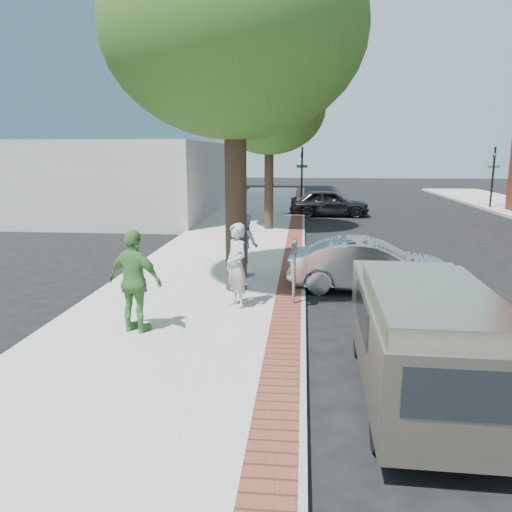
# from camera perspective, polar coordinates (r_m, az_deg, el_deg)

# --- Properties ---
(ground) EXTENTS (120.00, 120.00, 0.00)m
(ground) POSITION_cam_1_polar(r_m,az_deg,el_deg) (10.57, -0.34, -7.41)
(ground) COLOR black
(ground) RESTS_ON ground
(sidewalk) EXTENTS (5.00, 60.00, 0.15)m
(sidewalk) POSITION_cam_1_polar(r_m,az_deg,el_deg) (18.42, -2.51, 1.14)
(sidewalk) COLOR #9E9991
(sidewalk) RESTS_ON ground
(brick_strip) EXTENTS (0.60, 60.00, 0.01)m
(brick_strip) POSITION_cam_1_polar(r_m,az_deg,el_deg) (18.24, 4.35, 1.26)
(brick_strip) COLOR brown
(brick_strip) RESTS_ON sidewalk
(curb) EXTENTS (0.10, 60.00, 0.15)m
(curb) POSITION_cam_1_polar(r_m,az_deg,el_deg) (18.25, 5.44, 1.00)
(curb) COLOR gray
(curb) RESTS_ON ground
(office_tower) EXTENTS (18.00, 22.00, 24.00)m
(office_tower) POSITION_cam_1_polar(r_m,az_deg,el_deg) (35.89, -19.65, 24.89)
(office_tower) COLOR slate
(office_tower) RESTS_ON ground
(office_base) EXTENTS (18.20, 22.20, 4.00)m
(office_base) POSITION_cam_1_polar(r_m,az_deg,el_deg) (34.89, -18.51, 8.77)
(office_base) COLOR gray
(office_base) RESTS_ON ground
(signal_near) EXTENTS (0.70, 0.15, 3.80)m
(signal_near) POSITION_cam_1_polar(r_m,az_deg,el_deg) (31.95, 5.27, 9.54)
(signal_near) COLOR black
(signal_near) RESTS_ON ground
(signal_far) EXTENTS (0.70, 0.15, 3.80)m
(signal_far) POSITION_cam_1_polar(r_m,az_deg,el_deg) (33.96, 25.47, 8.60)
(signal_far) COLOR black
(signal_far) RESTS_ON ground
(tree_near) EXTENTS (6.00, 6.00, 8.51)m
(tree_near) POSITION_cam_1_polar(r_m,az_deg,el_deg) (12.24, -2.48, 24.52)
(tree_near) COLOR black
(tree_near) RESTS_ON sidewalk
(tree_far) EXTENTS (4.80, 4.80, 7.14)m
(tree_far) POSITION_cam_1_polar(r_m,az_deg,el_deg) (22.06, 1.52, 16.52)
(tree_far) COLOR black
(tree_far) RESTS_ON sidewalk
(parking_meter) EXTENTS (0.12, 0.32, 1.47)m
(parking_meter) POSITION_cam_1_polar(r_m,az_deg,el_deg) (10.97, 4.40, -0.19)
(parking_meter) COLOR gray
(parking_meter) RESTS_ON sidewalk
(person_gray) EXTENTS (0.75, 0.81, 1.85)m
(person_gray) POSITION_cam_1_polar(r_m,az_deg,el_deg) (10.77, -2.24, -1.11)
(person_gray) COLOR #A7A6AB
(person_gray) RESTS_ON sidewalk
(person_officer) EXTENTS (1.00, 1.05, 1.70)m
(person_officer) POSITION_cam_1_polar(r_m,az_deg,el_deg) (13.76, -1.24, 1.43)
(person_officer) COLOR #96B1E7
(person_officer) RESTS_ON sidewalk
(person_green) EXTENTS (1.23, 0.79, 1.94)m
(person_green) POSITION_cam_1_polar(r_m,az_deg,el_deg) (9.54, -13.65, -2.85)
(person_green) COLOR #44843C
(person_green) RESTS_ON sidewalk
(sedan_silver) EXTENTS (4.15, 1.78, 1.33)m
(sedan_silver) POSITION_cam_1_polar(r_m,az_deg,el_deg) (12.90, 12.82, -1.10)
(sedan_silver) COLOR #BABCC1
(sedan_silver) RESTS_ON ground
(bg_car) EXTENTS (4.35, 1.76, 1.48)m
(bg_car) POSITION_cam_1_polar(r_m,az_deg,el_deg) (27.86, 8.37, 6.03)
(bg_car) COLOR black
(bg_car) RESTS_ON ground
(van) EXTENTS (1.86, 4.60, 1.68)m
(van) POSITION_cam_1_polar(r_m,az_deg,el_deg) (7.67, 18.52, -8.32)
(van) COLOR gray
(van) RESTS_ON ground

